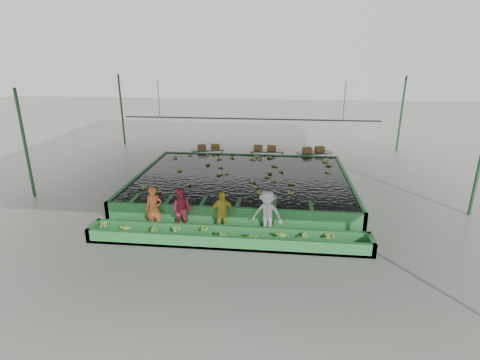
# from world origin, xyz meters

# --- Properties ---
(ground) EXTENTS (80.00, 80.00, 0.00)m
(ground) POSITION_xyz_m (0.00, 0.00, 0.00)
(ground) COLOR gray
(ground) RESTS_ON ground
(shed_roof) EXTENTS (20.00, 22.00, 0.04)m
(shed_roof) POSITION_xyz_m (0.00, 0.00, 5.00)
(shed_roof) COLOR gray
(shed_roof) RESTS_ON shed_posts
(shed_posts) EXTENTS (20.00, 22.00, 5.00)m
(shed_posts) POSITION_xyz_m (0.00, 0.00, 2.50)
(shed_posts) COLOR #23562F
(shed_posts) RESTS_ON ground
(flotation_tank) EXTENTS (10.00, 8.00, 0.90)m
(flotation_tank) POSITION_xyz_m (0.00, 1.50, 0.45)
(flotation_tank) COLOR #2F843E
(flotation_tank) RESTS_ON ground
(tank_water) EXTENTS (9.70, 7.70, 0.00)m
(tank_water) POSITION_xyz_m (0.00, 1.50, 0.85)
(tank_water) COLOR black
(tank_water) RESTS_ON flotation_tank
(sorting_trough) EXTENTS (10.00, 1.00, 0.50)m
(sorting_trough) POSITION_xyz_m (0.00, -3.60, 0.25)
(sorting_trough) COLOR #2F843E
(sorting_trough) RESTS_ON ground
(cableway_rail) EXTENTS (0.08, 0.08, 14.00)m
(cableway_rail) POSITION_xyz_m (0.00, 5.00, 3.00)
(cableway_rail) COLOR #59605B
(cableway_rail) RESTS_ON shed_roof
(rail_hanger_left) EXTENTS (0.04, 0.04, 2.00)m
(rail_hanger_left) POSITION_xyz_m (-5.00, 5.00, 4.00)
(rail_hanger_left) COLOR #59605B
(rail_hanger_left) RESTS_ON shed_roof
(rail_hanger_right) EXTENTS (0.04, 0.04, 2.00)m
(rail_hanger_right) POSITION_xyz_m (5.00, 5.00, 4.00)
(rail_hanger_right) COLOR #59605B
(rail_hanger_right) RESTS_ON shed_roof
(worker_a) EXTENTS (0.67, 0.49, 1.72)m
(worker_a) POSITION_xyz_m (-2.89, -2.80, 0.86)
(worker_a) COLOR orange
(worker_a) RESTS_ON ground
(worker_b) EXTENTS (0.86, 0.69, 1.70)m
(worker_b) POSITION_xyz_m (-1.79, -2.80, 0.85)
(worker_b) COLOR #BA2E49
(worker_b) RESTS_ON ground
(worker_c) EXTENTS (1.05, 0.76, 1.66)m
(worker_c) POSITION_xyz_m (-0.32, -2.80, 0.83)
(worker_c) COLOR gold
(worker_c) RESTS_ON ground
(worker_d) EXTENTS (1.25, 0.90, 1.75)m
(worker_d) POSITION_xyz_m (1.36, -2.80, 0.88)
(worker_d) COLOR silver
(worker_d) RESTS_ON ground
(packing_table_left) EXTENTS (2.11, 1.36, 0.89)m
(packing_table_left) POSITION_xyz_m (-2.64, 6.35, 0.45)
(packing_table_left) COLOR #59605B
(packing_table_left) RESTS_ON ground
(packing_table_mid) EXTENTS (2.02, 0.86, 0.91)m
(packing_table_mid) POSITION_xyz_m (0.97, 6.41, 0.45)
(packing_table_mid) COLOR #59605B
(packing_table_mid) RESTS_ON ground
(packing_table_right) EXTENTS (2.18, 1.41, 0.92)m
(packing_table_right) POSITION_xyz_m (3.77, 6.19, 0.46)
(packing_table_right) COLOR #59605B
(packing_table_right) RESTS_ON ground
(box_stack_left) EXTENTS (1.38, 0.67, 0.29)m
(box_stack_left) POSITION_xyz_m (-2.55, 6.32, 0.89)
(box_stack_left) COLOR olive
(box_stack_left) RESTS_ON packing_table_left
(box_stack_mid) EXTENTS (1.31, 0.40, 0.28)m
(box_stack_mid) POSITION_xyz_m (0.84, 6.42, 0.91)
(box_stack_mid) COLOR olive
(box_stack_mid) RESTS_ON packing_table_mid
(box_stack_right) EXTENTS (1.36, 0.86, 0.28)m
(box_stack_right) POSITION_xyz_m (3.69, 6.28, 0.93)
(box_stack_right) COLOR olive
(box_stack_right) RESTS_ON packing_table_right
(floating_bananas) EXTENTS (8.87, 6.05, 0.12)m
(floating_bananas) POSITION_xyz_m (0.00, 2.30, 0.85)
(floating_bananas) COLOR #A6C049
(floating_bananas) RESTS_ON tank_water
(trough_bananas) EXTENTS (8.98, 0.60, 0.12)m
(trough_bananas) POSITION_xyz_m (0.00, -3.60, 0.40)
(trough_bananas) COLOR #A6C049
(trough_bananas) RESTS_ON sorting_trough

